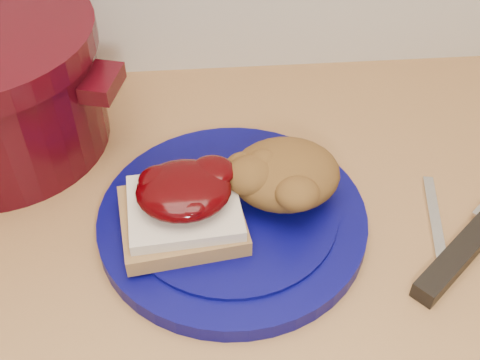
{
  "coord_description": "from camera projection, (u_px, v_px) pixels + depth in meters",
  "views": [
    {
      "loc": [
        -0.03,
        1.05,
        1.4
      ],
      "look_at": [
        0.01,
        1.51,
        0.95
      ],
      "focal_mm": 45.0,
      "sensor_mm": 36.0,
      "label": 1
    }
  ],
  "objects": [
    {
      "name": "plate",
      "position": [
        232.0,
        219.0,
        0.66
      ],
      "size": [
        0.3,
        0.3,
        0.02
      ],
      "primitive_type": "cylinder",
      "rotation": [
        0.0,
        0.0,
        0.03
      ],
      "color": "#06054E",
      "rests_on": "wood_countertop"
    },
    {
      "name": "sandwich",
      "position": [
        183.0,
        206.0,
        0.62
      ],
      "size": [
        0.14,
        0.12,
        0.06
      ],
      "rotation": [
        0.0,
        0.0,
        0.03
      ],
      "color": "olive",
      "rests_on": "plate"
    },
    {
      "name": "chef_knife",
      "position": [
        479.0,
        232.0,
        0.65
      ],
      "size": [
        0.29,
        0.26,
        0.02
      ],
      "rotation": [
        0.0,
        0.0,
        0.72
      ],
      "color": "black",
      "rests_on": "wood_countertop"
    },
    {
      "name": "stuffing_mound",
      "position": [
        285.0,
        174.0,
        0.65
      ],
      "size": [
        0.12,
        0.11,
        0.06
      ],
      "primitive_type": "ellipsoid",
      "rotation": [
        0.0,
        0.0,
        0.03
      ],
      "color": "brown",
      "rests_on": "plate"
    },
    {
      "name": "butter_knife",
      "position": [
        436.0,
        225.0,
        0.66
      ],
      "size": [
        0.04,
        0.15,
        0.0
      ],
      "primitive_type": "cube",
      "rotation": [
        0.0,
        0.0,
        1.39
      ],
      "color": "silver",
      "rests_on": "wood_countertop"
    }
  ]
}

